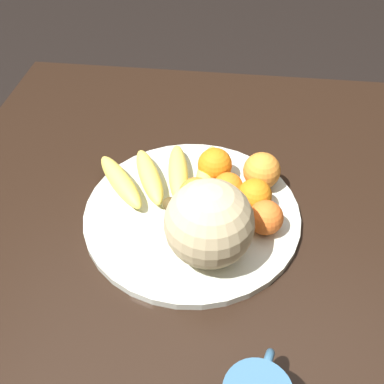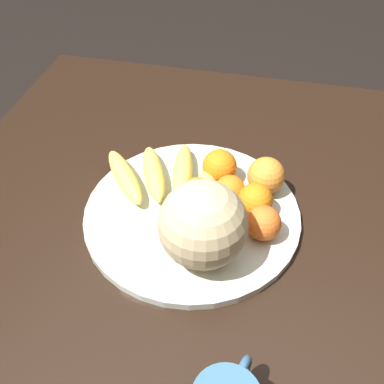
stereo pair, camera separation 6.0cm
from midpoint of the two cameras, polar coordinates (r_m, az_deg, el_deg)
The scene contains 11 objects.
kitchen_table at distance 0.89m, azimuth 0.81°, elevation -11.15°, with size 1.27×1.16×0.75m.
fruit_bowl at distance 0.86m, azimuth -2.01°, elevation -2.78°, with size 0.41×0.41×0.02m.
melon at distance 0.73m, azimuth -0.16°, elevation -4.12°, with size 0.15×0.15×0.15m.
banana_bunch at distance 0.90m, azimuth -5.68°, elevation 1.97°, with size 0.21×0.26×0.04m.
orange_front_left at distance 0.89m, azimuth 6.93°, elevation 2.63°, with size 0.07×0.07×0.07m.
orange_front_right at distance 0.86m, azimuth 2.61°, elevation 0.53°, with size 0.06×0.06×0.06m.
orange_mid_center at distance 0.84m, azimuth 5.94°, elevation -0.51°, with size 0.07×0.07×0.07m.
orange_back_left at distance 0.90m, azimuth 1.00°, elevation 3.40°, with size 0.07×0.07×0.07m.
orange_back_right at distance 0.81m, azimuth 7.25°, elevation -3.33°, with size 0.06×0.06×0.06m.
orange_top_small at distance 0.84m, azimuth -1.51°, elevation -0.43°, with size 0.07×0.07×0.07m.
produce_tag at distance 0.85m, azimuth 3.44°, elevation -3.23°, with size 0.10×0.07×0.00m.
Camera 1 is at (0.51, 0.02, 1.39)m, focal length 42.00 mm.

